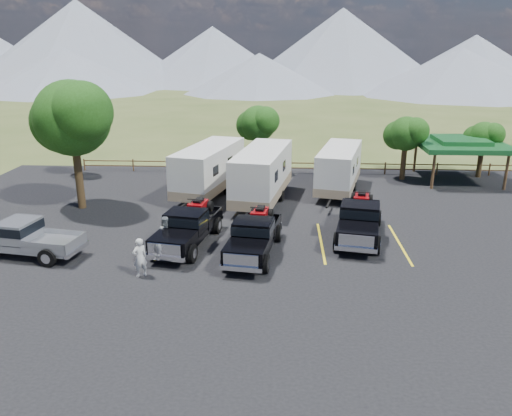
{
  "coord_description": "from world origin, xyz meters",
  "views": [
    {
      "loc": [
        -0.11,
        -19.98,
        9.76
      ],
      "look_at": [
        -1.4,
        4.74,
        1.6
      ],
      "focal_mm": 35.0,
      "sensor_mm": 36.0,
      "label": 1
    }
  ],
  "objects_px": {
    "trailer_center": "(262,175)",
    "pickup_silver": "(23,237)",
    "trailer_left": "(209,170)",
    "trailer_right": "(339,169)",
    "person_a": "(140,257)",
    "rig_right": "(360,218)",
    "rig_center": "(254,235)",
    "tree_big_nw": "(72,118)",
    "rig_left": "(188,226)",
    "person_b": "(167,234)",
    "pavilion": "(460,144)"
  },
  "relations": [
    {
      "from": "pavilion",
      "to": "trailer_right",
      "type": "xyz_separation_m",
      "value": [
        -9.17,
        -3.58,
        -1.14
      ]
    },
    {
      "from": "rig_left",
      "to": "pavilion",
      "type": "bearing_deg",
      "value": 47.53
    },
    {
      "from": "person_b",
      "to": "trailer_center",
      "type": "bearing_deg",
      "value": 34.19
    },
    {
      "from": "person_a",
      "to": "rig_center",
      "type": "bearing_deg",
      "value": 170.41
    },
    {
      "from": "rig_right",
      "to": "person_a",
      "type": "bearing_deg",
      "value": -141.9
    },
    {
      "from": "trailer_right",
      "to": "rig_right",
      "type": "bearing_deg",
      "value": -75.11
    },
    {
      "from": "tree_big_nw",
      "to": "person_a",
      "type": "height_order",
      "value": "tree_big_nw"
    },
    {
      "from": "pavilion",
      "to": "pickup_silver",
      "type": "relative_size",
      "value": 1.01
    },
    {
      "from": "rig_left",
      "to": "person_a",
      "type": "distance_m",
      "value": 4.03
    },
    {
      "from": "rig_right",
      "to": "person_a",
      "type": "distance_m",
      "value": 11.52
    },
    {
      "from": "rig_center",
      "to": "trailer_right",
      "type": "distance_m",
      "value": 12.17
    },
    {
      "from": "pavilion",
      "to": "rig_right",
      "type": "bearing_deg",
      "value": -126.61
    },
    {
      "from": "rig_center",
      "to": "rig_right",
      "type": "height_order",
      "value": "rig_right"
    },
    {
      "from": "rig_left",
      "to": "rig_right",
      "type": "height_order",
      "value": "rig_right"
    },
    {
      "from": "person_b",
      "to": "rig_center",
      "type": "bearing_deg",
      "value": -28.93
    },
    {
      "from": "tree_big_nw",
      "to": "trailer_center",
      "type": "height_order",
      "value": "tree_big_nw"
    },
    {
      "from": "trailer_center",
      "to": "trailer_right",
      "type": "xyz_separation_m",
      "value": [
        5.14,
        2.61,
        -0.18
      ]
    },
    {
      "from": "rig_center",
      "to": "pickup_silver",
      "type": "relative_size",
      "value": 1.0
    },
    {
      "from": "rig_center",
      "to": "trailer_right",
      "type": "height_order",
      "value": "trailer_right"
    },
    {
      "from": "tree_big_nw",
      "to": "rig_right",
      "type": "relative_size",
      "value": 1.19
    },
    {
      "from": "tree_big_nw",
      "to": "rig_left",
      "type": "bearing_deg",
      "value": -35.79
    },
    {
      "from": "rig_left",
      "to": "trailer_center",
      "type": "distance_m",
      "value": 8.2
    },
    {
      "from": "trailer_left",
      "to": "rig_center",
      "type": "bearing_deg",
      "value": -56.24
    },
    {
      "from": "trailer_left",
      "to": "trailer_right",
      "type": "relative_size",
      "value": 1.08
    },
    {
      "from": "pavilion",
      "to": "trailer_right",
      "type": "relative_size",
      "value": 0.7
    },
    {
      "from": "rig_center",
      "to": "trailer_left",
      "type": "height_order",
      "value": "trailer_left"
    },
    {
      "from": "rig_right",
      "to": "person_a",
      "type": "xyz_separation_m",
      "value": [
        -10.24,
        -5.27,
        -0.13
      ]
    },
    {
      "from": "trailer_left",
      "to": "trailer_center",
      "type": "bearing_deg",
      "value": -8.27
    },
    {
      "from": "trailer_right",
      "to": "trailer_center",
      "type": "bearing_deg",
      "value": -139.62
    },
    {
      "from": "rig_left",
      "to": "person_b",
      "type": "height_order",
      "value": "rig_left"
    },
    {
      "from": "rig_center",
      "to": "pickup_silver",
      "type": "bearing_deg",
      "value": -167.64
    },
    {
      "from": "pickup_silver",
      "to": "person_b",
      "type": "distance_m",
      "value": 6.83
    },
    {
      "from": "pavilion",
      "to": "person_a",
      "type": "xyz_separation_m",
      "value": [
        -19.21,
        -17.34,
        -1.86
      ]
    },
    {
      "from": "trailer_center",
      "to": "pavilion",
      "type": "bearing_deg",
      "value": 33.13
    },
    {
      "from": "trailer_right",
      "to": "pavilion",
      "type": "bearing_deg",
      "value": 34.82
    },
    {
      "from": "trailer_left",
      "to": "trailer_right",
      "type": "xyz_separation_m",
      "value": [
        8.77,
        1.13,
        -0.12
      ]
    },
    {
      "from": "trailer_left",
      "to": "person_b",
      "type": "bearing_deg",
      "value": -80.3
    },
    {
      "from": "trailer_center",
      "to": "rig_left",
      "type": "bearing_deg",
      "value": -105.26
    },
    {
      "from": "pavilion",
      "to": "person_b",
      "type": "bearing_deg",
      "value": -142.1
    },
    {
      "from": "trailer_center",
      "to": "pickup_silver",
      "type": "relative_size",
      "value": 1.61
    },
    {
      "from": "rig_right",
      "to": "rig_left",
      "type": "bearing_deg",
      "value": -159.43
    },
    {
      "from": "rig_left",
      "to": "pickup_silver",
      "type": "distance_m",
      "value": 7.87
    },
    {
      "from": "pickup_silver",
      "to": "person_a",
      "type": "xyz_separation_m",
      "value": [
        6.22,
        -1.94,
        -0.03
      ]
    },
    {
      "from": "pavilion",
      "to": "trailer_right",
      "type": "bearing_deg",
      "value": -158.69
    },
    {
      "from": "trailer_left",
      "to": "trailer_right",
      "type": "bearing_deg",
      "value": 21.21
    },
    {
      "from": "rig_left",
      "to": "trailer_left",
      "type": "distance_m",
      "value": 8.9
    },
    {
      "from": "rig_center",
      "to": "trailer_left",
      "type": "xyz_separation_m",
      "value": [
        -3.57,
        9.86,
        0.77
      ]
    },
    {
      "from": "trailer_left",
      "to": "person_a",
      "type": "height_order",
      "value": "trailer_left"
    },
    {
      "from": "rig_right",
      "to": "person_b",
      "type": "relative_size",
      "value": 3.68
    },
    {
      "from": "trailer_right",
      "to": "person_b",
      "type": "xyz_separation_m",
      "value": [
        -9.48,
        -10.94,
        -0.71
      ]
    }
  ]
}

